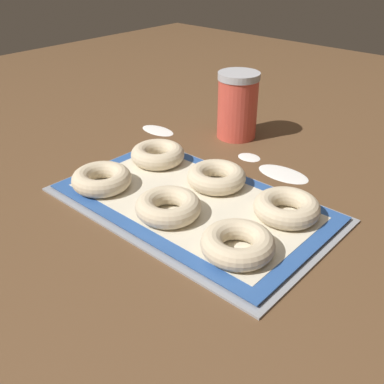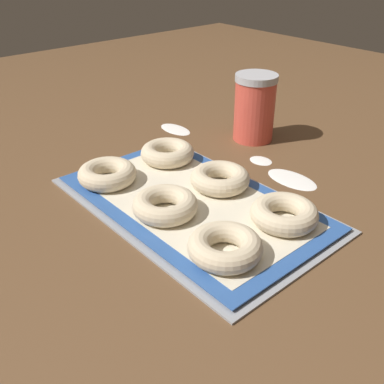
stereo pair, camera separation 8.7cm
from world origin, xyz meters
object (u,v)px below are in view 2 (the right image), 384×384
Objects in this scene: bagel_back_center at (220,178)px; flour_canister at (255,107)px; bagel_front_left at (107,174)px; bagel_back_left at (167,153)px; baking_tray at (192,203)px; bagel_front_center at (165,205)px; bagel_back_right at (284,214)px; bagel_front_right at (225,247)px.

flour_canister reaches higher than bagel_back_center.
bagel_back_center is 0.28m from flour_canister.
bagel_back_left is at bearing 89.70° from bagel_front_left.
baking_tray is at bearing 25.77° from bagel_front_left.
bagel_front_center is 1.00× the size of bagel_back_left.
bagel_back_right is 0.72× the size of flour_canister.
baking_tray is 4.47× the size of bagel_back_right.
bagel_back_center is at bearing 1.45° from bagel_back_left.
bagel_back_center is 0.72× the size of flour_canister.
bagel_back_left is (0.00, 0.15, 0.00)m from bagel_front_left.
flour_canister is at bearing 110.25° from bagel_front_center.
baking_tray is 4.47× the size of bagel_front_right.
flour_canister reaches higher than baking_tray.
baking_tray is at bearing 92.74° from bagel_front_center.
bagel_front_left is 1.00× the size of bagel_front_right.
bagel_back_left and bagel_back_center have the same top height.
flour_canister reaches higher than bagel_front_left.
bagel_front_center and bagel_back_right have the same top height.
bagel_front_left is at bearing -93.66° from flour_canister.
baking_tray is 0.18m from bagel_back_right.
bagel_back_right reaches higher than baking_tray.
baking_tray is 4.47× the size of bagel_back_center.
bagel_front_right is at bearing -90.11° from bagel_back_right.
bagel_front_center and bagel_front_right have the same top height.
bagel_back_center is 0.16m from bagel_back_right.
baking_tray is 4.47× the size of bagel_front_left.
flour_canister is at bearing 84.31° from bagel_back_left.
bagel_front_right is 0.72× the size of flour_canister.
bagel_back_center is (-0.16, 0.15, 0.00)m from bagel_front_right.
bagel_back_center is (-0.01, 0.14, 0.00)m from bagel_front_center.
bagel_front_left and bagel_back_left have the same top height.
bagel_back_right is at bearing 40.99° from bagel_front_center.
bagel_front_center is (0.17, 0.01, 0.00)m from bagel_front_left.
baking_tray is 0.36m from flour_canister.
bagel_front_left is 1.00× the size of bagel_back_left.
bagel_front_center is at bearing -39.42° from bagel_back_left.
bagel_back_left is 0.16m from bagel_back_center.
bagel_back_center is 1.00× the size of bagel_back_right.
bagel_back_center is at bearing 44.03° from bagel_front_left.
bagel_front_left is at bearing -154.23° from baking_tray.
bagel_back_right is at bearing -40.05° from flour_canister.
bagel_front_right is 1.00× the size of bagel_back_right.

